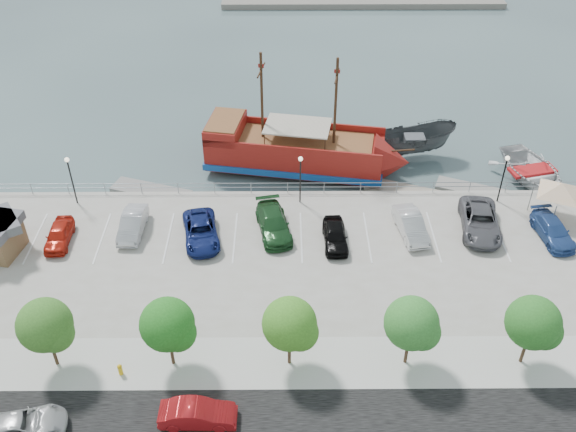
{
  "coord_description": "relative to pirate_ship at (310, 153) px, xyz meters",
  "views": [
    {
      "loc": [
        -1.25,
        -35.39,
        30.59
      ],
      "look_at": [
        -1.0,
        2.0,
        2.0
      ],
      "focal_mm": 40.0,
      "sensor_mm": 36.0,
      "label": 1
    }
  ],
  "objects": [
    {
      "name": "far_shore",
      "position": [
        9.02,
        42.47,
        -1.5
      ],
      "size": [
        40.0,
        3.0,
        0.8
      ],
      "primitive_type": "cube",
      "color": "gray",
      "rests_on": "ground"
    },
    {
      "name": "tree_d",
      "position": [
        -1.84,
        -22.6,
        2.39
      ],
      "size": [
        3.3,
        3.2,
        5.0
      ],
      "color": "#473321",
      "rests_on": "sidewalk"
    },
    {
      "name": "tree_f",
      "position": [
        12.16,
        -22.6,
        2.39
      ],
      "size": [
        3.3,
        3.2,
        5.0
      ],
      "color": "#473321",
      "rests_on": "sidewalk"
    },
    {
      "name": "pirate_ship",
      "position": [
        0.0,
        0.0,
        0.0
      ],
      "size": [
        18.28,
        7.86,
        11.36
      ],
      "rotation": [
        0.0,
        0.0,
        -0.18
      ],
      "color": "maroon",
      "rests_on": "ground"
    },
    {
      "name": "fire_hydrant",
      "position": [
        -11.98,
        -23.33,
        -0.45
      ],
      "size": [
        0.29,
        0.29,
        0.83
      ],
      "rotation": [
        0.0,
        0.0,
        0.28
      ],
      "color": "gold",
      "rests_on": "sidewalk"
    },
    {
      "name": "dock_west",
      "position": [
        -13.56,
        -3.33,
        -1.71
      ],
      "size": [
        7.15,
        4.07,
        0.39
      ],
      "primitive_type": "cube",
      "rotation": [
        0.0,
        0.0,
        -0.33
      ],
      "color": "gray",
      "rests_on": "ground"
    },
    {
      "name": "lamp_post_right",
      "position": [
        15.02,
        -6.03,
        2.04
      ],
      "size": [
        0.36,
        0.36,
        4.28
      ],
      "color": "black",
      "rests_on": "land_slab"
    },
    {
      "name": "dock_mid",
      "position": [
        7.81,
        -3.33,
        -1.72
      ],
      "size": [
        6.53,
        3.92,
        0.36
      ],
      "primitive_type": "cube",
      "rotation": [
        0.0,
        0.0,
        -0.36
      ],
      "color": "gray",
      "rests_on": "ground"
    },
    {
      "name": "parked_car_c",
      "position": [
        -8.46,
        -10.73,
        -0.16
      ],
      "size": [
        3.44,
        5.71,
        1.48
      ],
      "primitive_type": "imported",
      "rotation": [
        0.0,
        0.0,
        0.19
      ],
      "color": "navy",
      "rests_on": "land_slab"
    },
    {
      "name": "seawall_railing",
      "position": [
        -0.98,
        -4.73,
        -0.38
      ],
      "size": [
        50.0,
        0.06,
        1.0
      ],
      "color": "gray",
      "rests_on": "land_slab"
    },
    {
      "name": "street_sedan",
      "position": [
        -7.03,
        -26.64,
        -0.2
      ],
      "size": [
        4.28,
        1.52,
        1.41
      ],
      "primitive_type": "imported",
      "rotation": [
        0.0,
        0.0,
        1.56
      ],
      "color": "#AB1619",
      "rests_on": "street"
    },
    {
      "name": "lamp_post_mid",
      "position": [
        -0.98,
        -6.03,
        2.04
      ],
      "size": [
        0.36,
        0.36,
        4.28
      ],
      "color": "black",
      "rests_on": "land_slab"
    },
    {
      "name": "tree_e",
      "position": [
        5.16,
        -22.6,
        2.39
      ],
      "size": [
        3.3,
        3.2,
        5.0
      ],
      "color": "#473321",
      "rests_on": "sidewalk"
    },
    {
      "name": "parked_car_e",
      "position": [
        1.49,
        -11.24,
        -0.18
      ],
      "size": [
        1.85,
        4.32,
        1.45
      ],
      "primitive_type": "imported",
      "rotation": [
        0.0,
        0.0,
        0.03
      ],
      "color": "black",
      "rests_on": "land_slab"
    },
    {
      "name": "speedboat",
      "position": [
        19.23,
        -1.65,
        -1.09
      ],
      "size": [
        7.26,
        8.9,
        1.62
      ],
      "primitive_type": "imported",
      "rotation": [
        0.0,
        0.0,
        0.24
      ],
      "color": "silver",
      "rests_on": "ground"
    },
    {
      "name": "tree_c",
      "position": [
        -8.84,
        -22.6,
        2.39
      ],
      "size": [
        3.3,
        3.2,
        5.0
      ],
      "color": "#473321",
      "rests_on": "sidewalk"
    },
    {
      "name": "parked_car_d",
      "position": [
        -3.08,
        -9.87,
        -0.12
      ],
      "size": [
        3.2,
        5.73,
        1.57
      ],
      "primitive_type": "imported",
      "rotation": [
        0.0,
        0.0,
        0.19
      ],
      "color": "#1D4922",
      "rests_on": "land_slab"
    },
    {
      "name": "ground",
      "position": [
        -0.98,
        -12.53,
        -1.9
      ],
      "size": [
        160.0,
        160.0,
        0.0
      ],
      "primitive_type": "plane",
      "color": "#394A4D"
    },
    {
      "name": "parked_car_g",
      "position": [
        12.58,
        -9.75,
        -0.07
      ],
      "size": [
        3.48,
        6.26,
        1.66
      ],
      "primitive_type": "imported",
      "rotation": [
        0.0,
        0.0,
        -0.13
      ],
      "color": "#59595E",
      "rests_on": "land_slab"
    },
    {
      "name": "parked_car_a",
      "position": [
        -18.95,
        -10.98,
        -0.21
      ],
      "size": [
        1.8,
        4.15,
        1.39
      ],
      "primitive_type": "imported",
      "rotation": [
        0.0,
        0.0,
        0.04
      ],
      "color": "#B31D0F",
      "rests_on": "land_slab"
    },
    {
      "name": "lamp_post_left",
      "position": [
        -18.98,
        -6.03,
        2.04
      ],
      "size": [
        0.36,
        0.36,
        4.28
      ],
      "color": "black",
      "rests_on": "land_slab"
    },
    {
      "name": "tree_b",
      "position": [
        -15.84,
        -22.6,
        2.39
      ],
      "size": [
        3.3,
        3.2,
        5.0
      ],
      "color": "#473321",
      "rests_on": "sidewalk"
    },
    {
      "name": "parked_car_f",
      "position": [
        7.27,
        -10.11,
        -0.13
      ],
      "size": [
        2.36,
        4.91,
        1.55
      ],
      "primitive_type": "imported",
      "rotation": [
        0.0,
        0.0,
        0.16
      ],
      "color": "silver",
      "rests_on": "land_slab"
    },
    {
      "name": "dock_east",
      "position": [
        13.88,
        -3.33,
        -1.72
      ],
      "size": [
        6.47,
        4.07,
        0.36
      ],
      "primitive_type": "cube",
      "rotation": [
        0.0,
        0.0,
        -0.4
      ],
      "color": "gray",
      "rests_on": "ground"
    },
    {
      "name": "canopy_tent",
      "position": [
        18.82,
        -8.04,
        2.23
      ],
      "size": [
        5.57,
        5.57,
        3.6
      ],
      "rotation": [
        0.0,
        0.0,
        0.36
      ],
      "color": "slate",
      "rests_on": "land_slab"
    },
    {
      "name": "patrol_boat",
      "position": [
        9.54,
        2.22,
        -0.41
      ],
      "size": [
        8.17,
        4.47,
        2.99
      ],
      "primitive_type": "imported",
      "rotation": [
        0.0,
        0.0,
        1.78
      ],
      "color": "#3C4042",
      "rests_on": "ground"
    },
    {
      "name": "sidewalk",
      "position": [
        -0.98,
        -22.53,
        -0.89
      ],
      "size": [
        100.0,
        4.0,
        0.05
      ],
      "primitive_type": "cube",
      "color": "beige",
      "rests_on": "land_slab"
    },
    {
      "name": "street_van",
      "position": [
        -16.47,
        -27.36,
        -0.23
      ],
      "size": [
        5.19,
        3.12,
        1.35
      ],
      "primitive_type": "imported",
      "rotation": [
        0.0,
        0.0,
        1.76
      ],
      "color": "#9C9D9E",
      "rests_on": "street"
    },
    {
      "name": "parked_car_b",
      "position": [
        -13.72,
        -9.81,
        -0.16
      ],
      "size": [
        1.73,
        4.58,
        1.49
      ],
      "primitive_type": "imported",
      "rotation": [
        0.0,
        0.0,
        -0.03
      ],
      "color": "#B9BABE",
      "rests_on": "land_slab"
    },
    {
      "name": "parked_car_h",
      "position": [
        17.8,
        -10.73,
        -0.2
      ],
      "size": [
        2.55,
        5.02,
        1.4
      ],
      "primitive_type": "imported",
      "rotation": [
        0.0,
        0.0,
        0.13
      ],
      "color": "#2B4C8C",
      "rests_on": "land_slab"
    }
  ]
}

